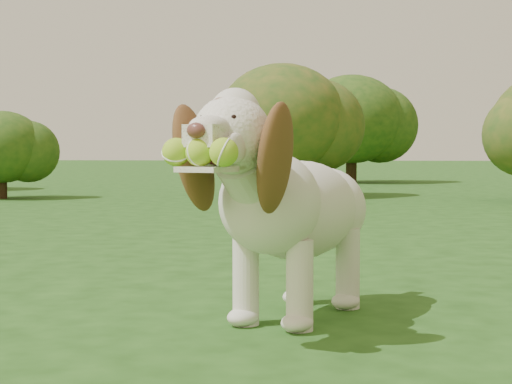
{
  "coord_description": "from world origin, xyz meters",
  "views": [
    {
      "loc": [
        -0.13,
        -3.03,
        0.67
      ],
      "look_at": [
        -0.41,
        -0.04,
        0.51
      ],
      "focal_mm": 60.0,
      "sensor_mm": 36.0,
      "label": 1
    }
  ],
  "objects": [
    {
      "name": "shrub_i",
      "position": [
        0.15,
        13.1,
        1.19
      ],
      "size": [
        1.95,
        1.95,
        2.02
      ],
      "color": "#382314",
      "rests_on": "ground"
    },
    {
      "name": "shrub_a",
      "position": [
        -4.43,
        7.66,
        0.67
      ],
      "size": [
        1.1,
        1.1,
        1.14
      ],
      "color": "#382314",
      "rests_on": "ground"
    },
    {
      "name": "ground",
      "position": [
        0.0,
        0.0,
        0.0
      ],
      "size": [
        80.0,
        80.0,
        0.0
      ],
      "primitive_type": "plane",
      "color": "#1B4112",
      "rests_on": "ground"
    },
    {
      "name": "shrub_b",
      "position": [
        -0.85,
        8.44,
        1.05
      ],
      "size": [
        1.73,
        1.73,
        1.79
      ],
      "color": "#382314",
      "rests_on": "ground"
    },
    {
      "name": "dog",
      "position": [
        -0.31,
        0.21,
        0.46
      ],
      "size": [
        0.77,
        1.29,
        0.86
      ],
      "rotation": [
        0.0,
        0.0,
        -0.38
      ],
      "color": "silver",
      "rests_on": "ground"
    }
  ]
}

